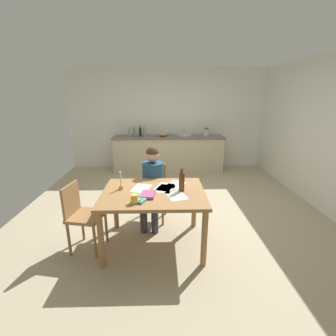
{
  "coord_description": "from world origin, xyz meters",
  "views": [
    {
      "loc": [
        -0.17,
        -3.85,
        1.93
      ],
      "look_at": [
        -0.08,
        -0.37,
        0.85
      ],
      "focal_mm": 25.58,
      "sensor_mm": 36.0,
      "label": 1
    }
  ],
  "objects": [
    {
      "name": "wine_glass_back_left",
      "position": [
        -0.13,
        2.39,
        1.01
      ],
      "size": [
        0.07,
        0.07,
        0.15
      ],
      "color": "silver",
      "rests_on": "kitchen_counter"
    },
    {
      "name": "mixing_bowl",
      "position": [
        -0.14,
        2.23,
        0.95
      ],
      "size": [
        0.24,
        0.24,
        0.11
      ],
      "primitive_type": "ellipsoid",
      "color": "tan",
      "rests_on": "kitchen_counter"
    },
    {
      "name": "wine_bottle_on_table",
      "position": [
        0.08,
        -1.05,
        0.88
      ],
      "size": [
        0.07,
        0.07,
        0.3
      ],
      "color": "#593319",
      "rests_on": "dining_table"
    },
    {
      "name": "bottle_vinegar",
      "position": [
        -0.88,
        2.34,
        1.0
      ],
      "size": [
        0.06,
        0.06,
        0.24
      ],
      "color": "#8C999E",
      "rests_on": "kitchen_counter"
    },
    {
      "name": "book_cookery",
      "position": [
        -0.34,
        -1.2,
        0.77
      ],
      "size": [
        0.18,
        0.24,
        0.03
      ],
      "primitive_type": "cube",
      "rotation": [
        0.0,
        0.0,
        -0.11
      ],
      "color": "#A44A7C",
      "rests_on": "dining_table"
    },
    {
      "name": "wall_right",
      "position": [
        2.6,
        0.0,
        1.3
      ],
      "size": [
        0.12,
        5.2,
        2.6
      ],
      "primitive_type": "cube",
      "color": "silver",
      "rests_on": "ground"
    },
    {
      "name": "sink_unit",
      "position": [
        0.42,
        2.24,
        0.92
      ],
      "size": [
        0.36,
        0.36,
        0.24
      ],
      "color": "#B2B7BC",
      "rests_on": "kitchen_counter"
    },
    {
      "name": "paper_bill",
      "position": [
        -0.44,
        -0.95,
        0.76
      ],
      "size": [
        0.28,
        0.34,
        0.0
      ],
      "primitive_type": "cube",
      "rotation": [
        0.0,
        0.0,
        -0.25
      ],
      "color": "white",
      "rests_on": "dining_table"
    },
    {
      "name": "dining_table",
      "position": [
        -0.28,
        -1.07,
        0.65
      ],
      "size": [
        1.29,
        1.0,
        0.76
      ],
      "color": "#9E7042",
      "rests_on": "ground"
    },
    {
      "name": "wall_back",
      "position": [
        0.0,
        2.6,
        1.3
      ],
      "size": [
        5.2,
        0.12,
        2.6
      ],
      "primitive_type": "cube",
      "color": "silver",
      "rests_on": "ground"
    },
    {
      "name": "stovetop_kettle",
      "position": [
        0.97,
        2.24,
        1.0
      ],
      "size": [
        0.18,
        0.18,
        0.22
      ],
      "color": "#B7BABF",
      "rests_on": "kitchen_counter"
    },
    {
      "name": "chair_at_table",
      "position": [
        -0.3,
        -0.33,
        0.49
      ],
      "size": [
        0.45,
        0.45,
        0.87
      ],
      "color": "#9E7042",
      "rests_on": "ground"
    },
    {
      "name": "wine_glass_near_sink",
      "position": [
        0.06,
        2.39,
        1.01
      ],
      "size": [
        0.07,
        0.07,
        0.15
      ],
      "color": "silver",
      "rests_on": "kitchen_counter"
    },
    {
      "name": "bottle_wine_red",
      "position": [
        -0.72,
        2.29,
        1.01
      ],
      "size": [
        0.06,
        0.06,
        0.26
      ],
      "color": "black",
      "rests_on": "kitchen_counter"
    },
    {
      "name": "bottle_sauce",
      "position": [
        -0.61,
        2.28,
        1.01
      ],
      "size": [
        0.07,
        0.07,
        0.26
      ],
      "color": "#8C999E",
      "rests_on": "kitchen_counter"
    },
    {
      "name": "person_seated",
      "position": [
        -0.32,
        -0.47,
        0.68
      ],
      "size": [
        0.37,
        0.62,
        1.19
      ],
      "color": "navy",
      "rests_on": "ground"
    },
    {
      "name": "paper_notice",
      "position": [
        -0.0,
        -1.19,
        0.76
      ],
      "size": [
        0.29,
        0.35,
        0.0
      ],
      "primitive_type": "cube",
      "rotation": [
        0.0,
        0.0,
        0.32
      ],
      "color": "white",
      "rests_on": "dining_table"
    },
    {
      "name": "chair_side_empty",
      "position": [
        -1.18,
        -1.13,
        0.49
      ],
      "size": [
        0.47,
        0.47,
        0.88
      ],
      "color": "#9E7042",
      "rests_on": "ground"
    },
    {
      "name": "kitchen_counter",
      "position": [
        0.0,
        2.24,
        0.45
      ],
      "size": [
        2.82,
        0.64,
        0.9
      ],
      "color": "beige",
      "rests_on": "ground"
    },
    {
      "name": "paper_receipt",
      "position": [
        0.01,
        -0.83,
        0.76
      ],
      "size": [
        0.33,
        0.36,
        0.0
      ],
      "primitive_type": "cube",
      "rotation": [
        0.0,
        0.0,
        -0.52
      ],
      "color": "white",
      "rests_on": "dining_table"
    },
    {
      "name": "candlestick",
      "position": [
        -0.7,
        -0.97,
        0.82
      ],
      "size": [
        0.06,
        0.06,
        0.24
      ],
      "color": "gold",
      "rests_on": "dining_table"
    },
    {
      "name": "paper_envelope",
      "position": [
        -0.13,
        -0.97,
        0.76
      ],
      "size": [
        0.3,
        0.35,
        0.0
      ],
      "primitive_type": "cube",
      "rotation": [
        0.0,
        0.0,
        -0.36
      ],
      "color": "white",
      "rests_on": "dining_table"
    },
    {
      "name": "book_magazine",
      "position": [
        -0.42,
        -1.31,
        0.77
      ],
      "size": [
        0.22,
        0.27,
        0.03
      ],
      "primitive_type": "cube",
      "rotation": [
        0.0,
        0.0,
        -0.42
      ],
      "color": "teal",
      "rests_on": "dining_table"
    },
    {
      "name": "bottle_oil",
      "position": [
        -0.97,
        2.15,
        1.01
      ],
      "size": [
        0.07,
        0.07,
        0.26
      ],
      "color": "#8C999E",
      "rests_on": "kitchen_counter"
    },
    {
      "name": "ground_plane",
      "position": [
        0.0,
        0.0,
        -0.02
      ],
      "size": [
        5.2,
        5.2,
        0.04
      ],
      "primitive_type": "cube",
      "color": "tan"
    },
    {
      "name": "wine_glass_by_kettle",
      "position": [
        -0.05,
        2.39,
        1.01
      ],
      "size": [
        0.07,
        0.07,
        0.15
      ],
      "color": "silver",
      "rests_on": "kitchen_counter"
    },
    {
      "name": "coffee_mug",
      "position": [
        -0.48,
        -1.39,
        0.81
      ],
      "size": [
        0.12,
        0.08,
        0.1
      ],
      "color": "#F2CC4C",
      "rests_on": "dining_table"
    },
    {
      "name": "paper_letter",
      "position": [
        -0.14,
        -0.91,
        0.76
      ],
      "size": [
        0.3,
        0.35,
        0.0
      ],
      "primitive_type": "cube",
      "rotation": [
        0.0,
        0.0,
        -0.34
      ],
      "color": "white",
      "rests_on": "dining_table"
    }
  ]
}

